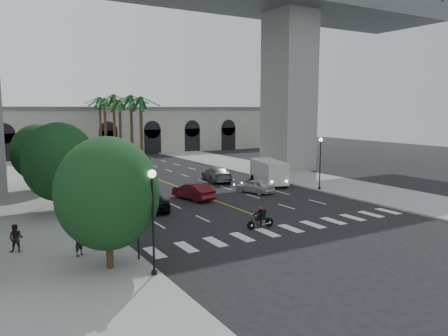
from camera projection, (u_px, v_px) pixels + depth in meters
ground at (277, 224)px, 31.41m from camera, size 140.00×140.00×0.00m
sidewalk_left at (26, 206)px, 36.66m from camera, size 8.00×100.00×0.15m
sidewalk_right at (301, 178)px, 51.75m from camera, size 8.00×100.00×0.15m
median at (119, 164)px, 63.83m from camera, size 2.00×24.00×0.20m
pier_building at (89, 131)px, 77.78m from camera, size 71.00×10.50×8.50m
bridge at (186, 17)px, 49.39m from camera, size 75.00×13.00×26.00m
palm_a at (141, 101)px, 54.07m from camera, size 3.20×3.20×10.30m
palm_b at (131, 100)px, 57.50m from camera, size 3.20×3.20×10.60m
palm_c at (120, 103)px, 60.83m from camera, size 3.20×3.20×10.10m
palm_d at (113, 99)px, 64.32m from camera, size 3.20×3.20×10.90m
palm_e at (104, 102)px, 67.67m from camera, size 3.20×3.20×10.40m
palm_f at (100, 101)px, 71.19m from camera, size 3.20×3.20×10.70m
street_tree_near at (108, 193)px, 21.77m from camera, size 5.20×5.20×6.89m
street_tree_mid at (59, 162)px, 32.84m from camera, size 5.44×5.44×7.21m
street_tree_far at (37, 152)px, 43.12m from camera, size 5.04×5.04×6.68m
lamp_post_left_near at (153, 213)px, 20.97m from camera, size 0.40×0.40×5.35m
lamp_post_left_far at (66, 165)px, 38.90m from camera, size 0.40×0.40×5.35m
lamp_post_right at (320, 159)px, 43.54m from camera, size 0.40×0.40×5.35m
traffic_signal_near at (138, 217)px, 23.25m from camera, size 0.25×0.18×3.65m
traffic_signal_far at (116, 203)px, 26.67m from camera, size 0.25×0.18×3.65m
motorcycle_rider at (261, 218)px, 30.12m from camera, size 2.15×0.58×1.55m
car_a at (255, 186)px, 42.73m from camera, size 2.74×4.30×1.36m
car_b at (193, 191)px, 39.57m from camera, size 2.42×4.88×1.54m
car_c at (149, 201)px, 35.55m from camera, size 3.48×5.89×1.54m
car_d at (217, 174)px, 49.50m from camera, size 3.50×6.10×1.66m
car_e at (135, 181)px, 44.59m from camera, size 2.75×5.03×1.62m
cargo_van at (269, 171)px, 47.12m from camera, size 3.88×6.52×2.61m
pedestrian_a at (79, 240)px, 24.02m from camera, size 0.75×0.70×1.73m
pedestrian_b at (16, 238)px, 24.57m from camera, size 0.98×0.90×1.62m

